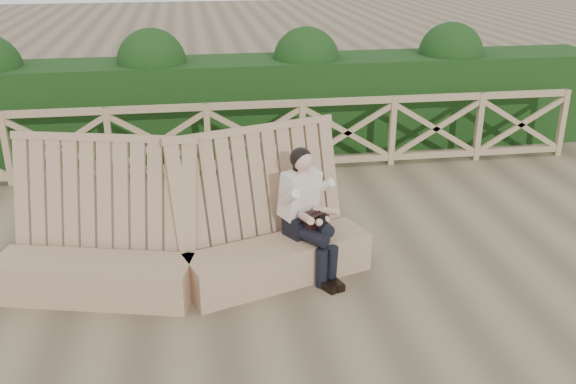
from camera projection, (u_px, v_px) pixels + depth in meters
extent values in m
plane|color=brown|center=(293.00, 286.00, 6.67)|extent=(60.00, 60.00, 0.00)
cube|color=#937154|center=(94.00, 278.00, 6.41)|extent=(2.02, 0.98, 0.42)
cube|color=#937154|center=(98.00, 215.00, 6.44)|extent=(2.01, 0.92, 1.54)
cube|color=#937154|center=(279.00, 261.00, 6.74)|extent=(2.02, 1.10, 0.42)
cube|color=#937154|center=(267.00, 202.00, 6.74)|extent=(2.00, 1.04, 1.54)
cube|color=black|center=(302.00, 224.00, 6.84)|extent=(0.44, 0.40, 0.22)
cube|color=beige|center=(300.00, 194.00, 6.75)|extent=(0.49, 0.45, 0.52)
sphere|color=tan|center=(303.00, 161.00, 6.57)|extent=(0.29, 0.29, 0.21)
sphere|color=black|center=(301.00, 158.00, 6.59)|extent=(0.31, 0.31, 0.23)
cylinder|color=black|center=(309.00, 235.00, 6.65)|extent=(0.36, 0.47, 0.15)
cylinder|color=black|center=(319.00, 224.00, 6.73)|extent=(0.36, 0.47, 0.16)
cylinder|color=black|center=(322.00, 268.00, 6.60)|extent=(0.16, 0.16, 0.42)
cylinder|color=black|center=(332.00, 266.00, 6.65)|extent=(0.16, 0.16, 0.42)
cube|color=black|center=(327.00, 286.00, 6.60)|extent=(0.20, 0.25, 0.08)
cube|color=black|center=(336.00, 284.00, 6.64)|extent=(0.20, 0.25, 0.08)
cube|color=black|center=(315.00, 221.00, 6.69)|extent=(0.30, 0.26, 0.17)
cube|color=black|center=(324.00, 221.00, 6.54)|extent=(0.10, 0.11, 0.12)
cube|color=#87694E|center=(254.00, 105.00, 9.48)|extent=(10.10, 0.07, 0.10)
cube|color=#87694E|center=(256.00, 164.00, 9.83)|extent=(10.10, 0.07, 0.10)
cube|color=black|center=(247.00, 105.00, 10.69)|extent=(12.00, 1.20, 1.50)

